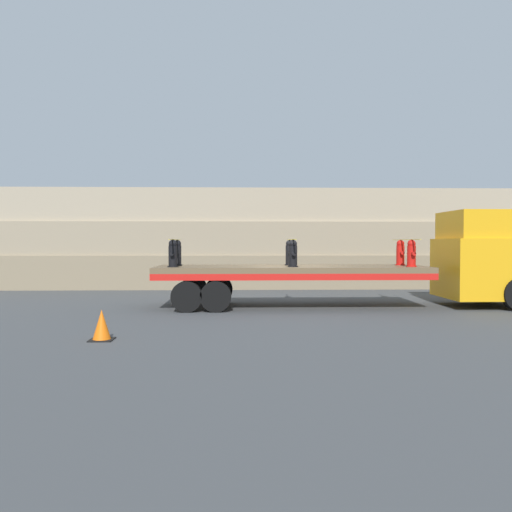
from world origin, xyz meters
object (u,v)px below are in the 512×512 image
at_px(traffic_cone, 102,325).
at_px(flatbed_trailer, 273,274).
at_px(fire_hydrant_red_near_2, 411,254).
at_px(fire_hydrant_red_far_2, 400,253).
at_px(truck_cab, 487,259).
at_px(fire_hydrant_black_near_1, 293,254).
at_px(fire_hydrant_black_far_0, 177,253).
at_px(fire_hydrant_black_near_0, 173,254).
at_px(fire_hydrant_black_far_1, 290,253).

bearing_deg(traffic_cone, flatbed_trailer, 53.31).
bearing_deg(flatbed_trailer, fire_hydrant_red_near_2, -7.17).
distance_m(flatbed_trailer, fire_hydrant_red_far_2, 4.44).
relative_size(truck_cab, fire_hydrant_black_near_1, 3.66).
relative_size(fire_hydrant_black_near_1, traffic_cone, 1.29).
distance_m(fire_hydrant_black_far_0, fire_hydrant_black_near_1, 3.92).
bearing_deg(fire_hydrant_black_far_0, fire_hydrant_black_near_0, -90.00).
xyz_separation_m(flatbed_trailer, fire_hydrant_black_near_0, (-3.18, -0.55, 0.67)).
distance_m(fire_hydrant_black_far_0, fire_hydrant_red_near_2, 7.61).
xyz_separation_m(truck_cab, fire_hydrant_black_far_1, (-6.48, 0.55, 0.19)).
bearing_deg(fire_hydrant_black_far_1, flatbed_trailer, -136.84).
distance_m(truck_cab, flatbed_trailer, 7.08).
distance_m(truck_cab, fire_hydrant_black_far_0, 10.27).
height_order(truck_cab, fire_hydrant_black_near_1, truck_cab).
bearing_deg(fire_hydrant_black_near_0, fire_hydrant_black_far_1, 16.21).
bearing_deg(fire_hydrant_black_near_0, traffic_cone, -100.02).
distance_m(truck_cab, fire_hydrant_black_near_1, 6.51).
relative_size(flatbed_trailer, traffic_cone, 13.21).
distance_m(fire_hydrant_black_near_0, fire_hydrant_red_far_2, 7.61).
bearing_deg(fire_hydrant_red_far_2, fire_hydrant_black_far_1, 180.00).
relative_size(fire_hydrant_black_far_1, fire_hydrant_red_near_2, 1.00).
distance_m(fire_hydrant_black_far_0, traffic_cone, 6.21).
bearing_deg(flatbed_trailer, fire_hydrant_black_far_0, 170.24).
bearing_deg(traffic_cone, fire_hydrant_red_near_2, 30.18).
xyz_separation_m(flatbed_trailer, traffic_cone, (-4.05, -5.43, -0.76)).
bearing_deg(fire_hydrant_black_far_1, fire_hydrant_black_near_0, -163.79).
height_order(fire_hydrant_black_far_0, fire_hydrant_red_near_2, same).
height_order(fire_hydrant_black_far_1, traffic_cone, fire_hydrant_black_far_1).
height_order(flatbed_trailer, fire_hydrant_black_far_0, fire_hydrant_black_far_0).
bearing_deg(fire_hydrant_black_far_0, fire_hydrant_red_near_2, -8.27).
xyz_separation_m(flatbed_trailer, fire_hydrant_black_far_0, (-3.18, 0.55, 0.67)).
relative_size(flatbed_trailer, fire_hydrant_black_near_0, 10.21).
height_order(fire_hydrant_red_near_2, traffic_cone, fire_hydrant_red_near_2).
bearing_deg(truck_cab, flatbed_trailer, 180.00).
distance_m(flatbed_trailer, fire_hydrant_black_near_1, 1.05).
relative_size(fire_hydrant_black_far_1, traffic_cone, 1.29).
xyz_separation_m(fire_hydrant_black_near_1, traffic_cone, (-4.63, -4.88, -1.43)).
bearing_deg(fire_hydrant_black_far_0, flatbed_trailer, -9.76).
height_order(flatbed_trailer, fire_hydrant_black_near_1, fire_hydrant_black_near_1).
bearing_deg(fire_hydrant_black_near_1, fire_hydrant_black_near_0, 180.00).
height_order(truck_cab, fire_hydrant_black_far_0, truck_cab).
height_order(fire_hydrant_black_far_1, fire_hydrant_red_near_2, same).
xyz_separation_m(fire_hydrant_black_near_0, fire_hydrant_black_near_1, (3.77, 0.00, 0.00)).
height_order(fire_hydrant_black_near_0, fire_hydrant_black_far_0, same).
xyz_separation_m(fire_hydrant_black_far_0, fire_hydrant_red_near_2, (7.53, -1.10, 0.00)).
xyz_separation_m(fire_hydrant_black_far_1, fire_hydrant_red_far_2, (3.77, 0.00, 0.00)).
height_order(flatbed_trailer, fire_hydrant_black_near_0, fire_hydrant_black_near_0).
height_order(truck_cab, traffic_cone, truck_cab).
bearing_deg(traffic_cone, fire_hydrant_black_far_1, 52.24).
xyz_separation_m(fire_hydrant_black_near_1, fire_hydrant_red_near_2, (3.77, 0.00, 0.00)).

